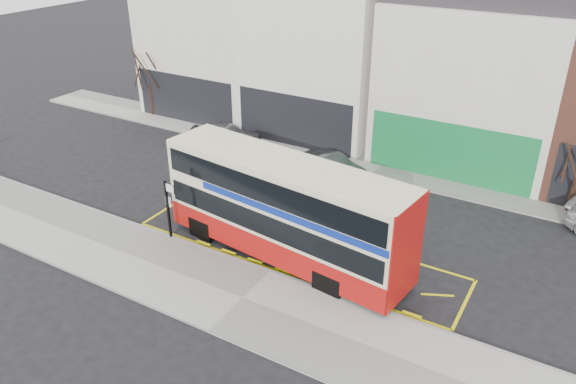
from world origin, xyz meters
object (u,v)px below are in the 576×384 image
Objects in this scene: bus_stop_post at (168,204)px; street_tree_left at (147,58)px; double_decker_bus at (286,209)px; car_silver at (225,135)px; car_grey at (332,166)px.

bus_stop_post is 0.46× the size of street_tree_left.
car_silver is (-9.04, 8.25, -1.49)m from double_decker_bus.
street_tree_left is at bearing 141.35° from bus_stop_post.
car_grey is at bearing -9.48° from street_tree_left.
bus_stop_post is 10.54m from car_silver.
car_silver is at bearing 119.72° from bus_stop_post.
bus_stop_post is (-4.84, -1.37, -0.44)m from double_decker_bus.
bus_stop_post is 0.63× the size of car_silver.
car_silver is (-4.20, 9.61, -1.05)m from bus_stop_post.
double_decker_bus reaches higher than car_silver.
double_decker_bus is 1.85× the size of street_tree_left.
double_decker_bus is 4.05× the size of bus_stop_post.
double_decker_bus is 2.79× the size of car_grey.
car_silver is at bearing 144.76° from double_decker_bus.
bus_stop_post is at bearing -174.74° from car_silver.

